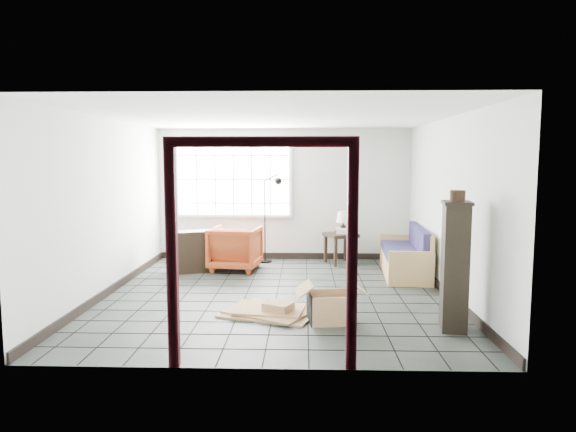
{
  "coord_description": "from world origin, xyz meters",
  "views": [
    {
      "loc": [
        0.4,
        -7.45,
        1.99
      ],
      "look_at": [
        0.16,
        0.3,
        1.14
      ],
      "focal_mm": 32.0,
      "sensor_mm": 36.0,
      "label": 1
    }
  ],
  "objects_px": {
    "tall_shelf": "(455,265)",
    "futon_sofa": "(408,257)",
    "armchair": "(235,246)",
    "side_table": "(341,239)"
  },
  "relations": [
    {
      "from": "side_table",
      "to": "tall_shelf",
      "type": "xyz_separation_m",
      "value": [
        1.05,
        -3.82,
        0.28
      ]
    },
    {
      "from": "futon_sofa",
      "to": "tall_shelf",
      "type": "xyz_separation_m",
      "value": [
        -0.06,
        -2.94,
        0.47
      ]
    },
    {
      "from": "armchair",
      "to": "side_table",
      "type": "bearing_deg",
      "value": -154.72
    },
    {
      "from": "armchair",
      "to": "tall_shelf",
      "type": "xyz_separation_m",
      "value": [
        2.99,
        -3.21,
        0.33
      ]
    },
    {
      "from": "tall_shelf",
      "to": "futon_sofa",
      "type": "bearing_deg",
      "value": 97.51
    },
    {
      "from": "futon_sofa",
      "to": "armchair",
      "type": "xyz_separation_m",
      "value": [
        -3.05,
        0.28,
        0.13
      ]
    },
    {
      "from": "armchair",
      "to": "futon_sofa",
      "type": "bearing_deg",
      "value": -177.22
    },
    {
      "from": "futon_sofa",
      "to": "tall_shelf",
      "type": "distance_m",
      "value": 2.97
    },
    {
      "from": "armchair",
      "to": "side_table",
      "type": "height_order",
      "value": "armchair"
    },
    {
      "from": "futon_sofa",
      "to": "armchair",
      "type": "bearing_deg",
      "value": 179.14
    }
  ]
}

